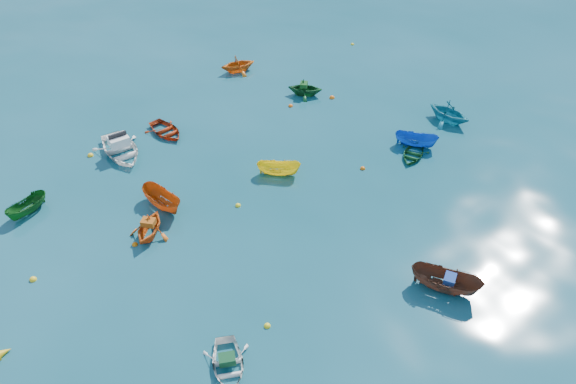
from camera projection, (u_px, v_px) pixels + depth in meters
ground at (345, 246)px, 29.42m from camera, size 160.00×160.00×0.00m
dinghy_white_near at (228, 368)px, 23.83m from camera, size 3.07×3.44×0.59m
sampan_brown_mid at (444, 290)px, 27.15m from camera, size 2.81×3.61×1.32m
dinghy_orange_w at (151, 235)px, 30.11m from camera, size 3.39×3.37×1.35m
sampan_yellow_mid at (279, 174)px, 34.19m from camera, size 2.67×2.54×1.04m
dinghy_green_e at (412, 156)px, 35.64m from camera, size 3.06×2.75×0.52m
dinghy_cyan_se at (447, 121)px, 38.86m from camera, size 3.03×3.38×1.60m
sampan_orange_n at (164, 207)px, 31.87m from camera, size 1.66×3.26×1.21m
dinghy_green_n at (305, 95)px, 41.64m from camera, size 3.30×3.31×1.32m
sampan_blue_far at (415, 146)px, 36.53m from camera, size 2.48×2.86×1.07m
dinghy_red_far at (166, 133)px, 37.66m from camera, size 2.46×3.24×0.63m
dinghy_orange_far at (238, 71)px, 44.51m from camera, size 3.19×2.91×1.43m
sampan_green_far at (30, 213)px, 31.47m from camera, size 2.74×1.82×0.99m
motorboat_white at (122, 154)px, 35.83m from camera, size 3.29×4.40×1.47m
tarp_green_a at (227, 359)px, 23.61m from camera, size 0.87×0.79×0.34m
tarp_blue_a at (450, 279)px, 26.58m from camera, size 0.85×0.79×0.33m
tarp_orange_a at (148, 222)px, 29.60m from camera, size 0.87×0.88×0.34m
tarp_green_b at (304, 85)px, 41.12m from camera, size 0.85×0.85×0.33m
buoy_ye_a at (267, 326)px, 25.48m from camera, size 0.31×0.31×0.31m
buoy_or_b at (363, 169)px, 34.62m from camera, size 0.32×0.32×0.32m
buoy_ye_b at (33, 280)px, 27.63m from camera, size 0.36×0.36×0.36m
buoy_or_c at (135, 245)px, 29.51m from camera, size 0.31×0.31×0.31m
buoy_ye_c at (238, 206)px, 31.93m from camera, size 0.32×0.32×0.32m
buoy_or_d at (332, 98)px, 41.27m from camera, size 0.39×0.39×0.39m
buoy_ye_d at (91, 156)px, 35.68m from camera, size 0.38×0.38×0.38m
buoy_or_e at (291, 106)px, 40.36m from camera, size 0.33×0.33×0.33m
buoy_ye_e at (352, 45)px, 48.27m from camera, size 0.29×0.29×0.29m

